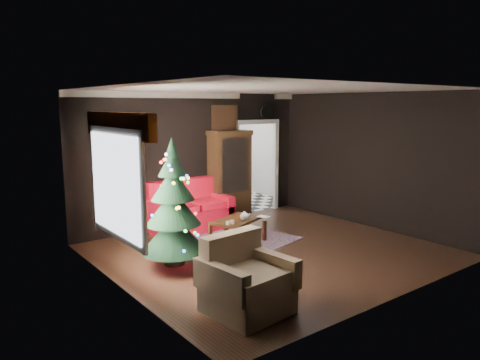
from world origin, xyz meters
TOP-DOWN VIEW (x-y plane):
  - floor at (0.00, 0.00)m, footprint 5.50×5.50m
  - ceiling at (0.00, 0.00)m, footprint 5.50×5.50m
  - wall_back at (0.00, 2.50)m, footprint 5.50×0.00m
  - wall_front at (0.00, -2.50)m, footprint 5.50×0.00m
  - wall_left at (-2.75, 0.00)m, footprint 0.00×5.50m
  - wall_right at (2.75, 0.00)m, footprint 0.00×5.50m
  - doorway at (1.70, 2.50)m, footprint 1.10×0.10m
  - left_window at (-2.71, 0.20)m, footprint 0.05×1.60m
  - valance at (-2.63, 0.20)m, footprint 0.12×2.10m
  - kitchen_floor at (1.70, 4.00)m, footprint 3.00×3.00m
  - kitchen_window at (1.70, 5.45)m, footprint 0.70×0.06m
  - rug at (-0.27, 0.76)m, footprint 2.58×2.12m
  - loveseat at (-0.40, 2.05)m, footprint 1.70×0.90m
  - curio_cabinet at (0.75, 2.27)m, footprint 0.90×0.45m
  - floor_lamp at (-1.59, 2.03)m, footprint 0.33×0.33m
  - christmas_tree at (-1.80, 0.22)m, footprint 1.33×1.33m
  - armchair at (-1.80, -1.62)m, footprint 1.03×1.03m
  - coffee_table at (-0.15, 0.78)m, footprint 1.11×0.90m
  - teapot at (-0.14, 0.59)m, footprint 0.21×0.21m
  - cup_a at (-0.45, 0.55)m, footprint 0.08×0.08m
  - cup_b at (-0.54, 0.55)m, footprint 0.09×0.09m
  - book at (0.24, 0.56)m, footprint 0.16×0.06m
  - wall_clock at (1.95, 2.45)m, footprint 0.32×0.32m
  - painting at (0.75, 2.46)m, footprint 0.62×0.05m
  - kitchen_counter at (1.70, 5.20)m, footprint 1.80×0.60m
  - kitchen_table at (1.40, 3.70)m, footprint 0.70×0.70m

SIDE VIEW (x-z plane):
  - floor at x=0.00m, z-range 0.00..0.00m
  - kitchen_floor at x=1.70m, z-range 0.00..0.00m
  - rug at x=-0.27m, z-range 0.00..0.01m
  - coffee_table at x=-0.15m, z-range 0.01..0.45m
  - kitchen_table at x=1.40m, z-range 0.00..0.75m
  - kitchen_counter at x=1.70m, z-range 0.00..0.90m
  - armchair at x=-1.80m, z-range -0.02..0.94m
  - cup_b at x=-0.54m, z-range 0.45..0.51m
  - cup_a at x=-0.45m, z-range 0.45..0.51m
  - loveseat at x=-0.40m, z-range 0.00..1.00m
  - teapot at x=-0.14m, z-range 0.45..0.62m
  - book at x=0.24m, z-range 0.45..0.66m
  - floor_lamp at x=-1.59m, z-range 0.00..1.66m
  - curio_cabinet at x=0.75m, z-range 0.00..1.90m
  - doorway at x=1.70m, z-range 0.00..2.10m
  - christmas_tree at x=-1.80m, z-range 0.09..2.01m
  - wall_back at x=0.00m, z-range -1.35..4.15m
  - wall_front at x=0.00m, z-range -1.35..4.15m
  - wall_left at x=-2.75m, z-range -1.35..4.15m
  - wall_right at x=2.75m, z-range -1.35..4.15m
  - left_window at x=-2.71m, z-range 0.75..2.15m
  - kitchen_window at x=1.70m, z-range 1.35..2.05m
  - painting at x=0.75m, z-range 1.99..2.51m
  - valance at x=-2.63m, z-range 2.10..2.44m
  - wall_clock at x=1.95m, z-range 2.35..2.41m
  - ceiling at x=0.00m, z-range 2.80..2.80m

